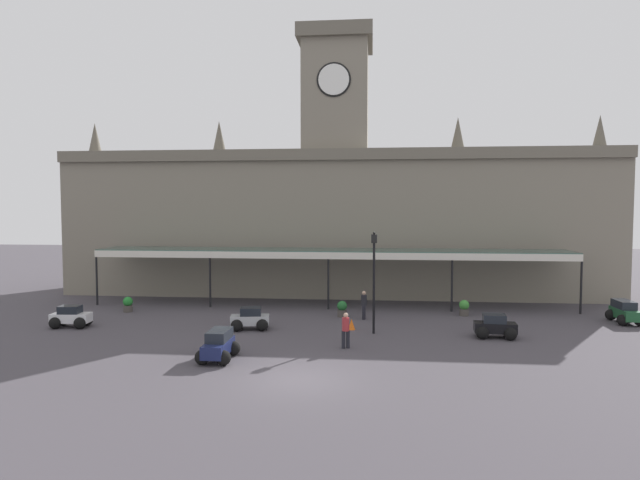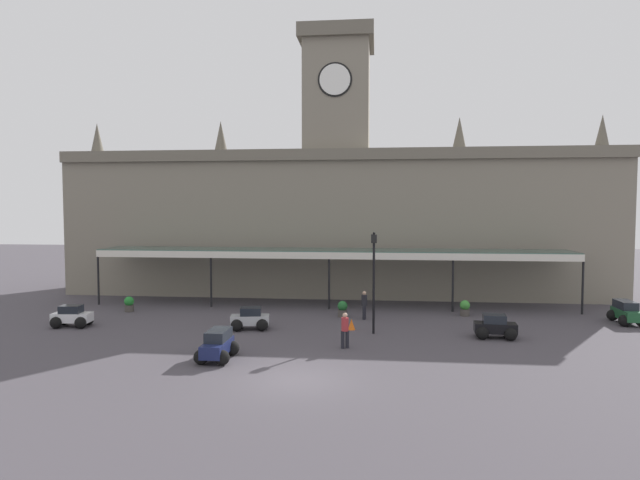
{
  "view_description": "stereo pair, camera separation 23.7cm",
  "coord_description": "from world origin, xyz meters",
  "px_view_note": "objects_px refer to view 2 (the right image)",
  "views": [
    {
      "loc": [
        2.81,
        -19.98,
        6.55
      ],
      "look_at": [
        0.0,
        8.82,
        4.82
      ],
      "focal_mm": 30.22,
      "sensor_mm": 36.0,
      "label": 1
    },
    {
      "loc": [
        3.05,
        -19.96,
        6.55
      ],
      "look_at": [
        0.0,
        8.82,
        4.82
      ],
      "focal_mm": 30.22,
      "sensor_mm": 36.0,
      "label": 2
    }
  ],
  "objects_px": {
    "car_green_estate": "(626,314)",
    "pedestrian_beside_cars": "(364,304)",
    "car_black_sedan": "(495,328)",
    "pedestrian_near_entrance": "(345,329)",
    "car_silver_sedan": "(250,320)",
    "traffic_cone": "(352,324)",
    "planter_forecourt_centre": "(129,304)",
    "planter_near_kerb": "(343,309)",
    "victorian_lamppost": "(374,271)",
    "planter_by_canopy": "(465,308)",
    "car_white_sedan": "(72,318)",
    "car_navy_estate": "(217,347)"
  },
  "relations": [
    {
      "from": "car_green_estate",
      "to": "pedestrian_beside_cars",
      "type": "xyz_separation_m",
      "value": [
        -14.81,
        -0.41,
        0.34
      ]
    },
    {
      "from": "car_black_sedan",
      "to": "car_green_estate",
      "type": "relative_size",
      "value": 0.94
    },
    {
      "from": "traffic_cone",
      "to": "planter_near_kerb",
      "type": "xyz_separation_m",
      "value": [
        -0.7,
        3.38,
        0.2
      ]
    },
    {
      "from": "car_white_sedan",
      "to": "car_navy_estate",
      "type": "bearing_deg",
      "value": -28.74
    },
    {
      "from": "planter_by_canopy",
      "to": "car_black_sedan",
      "type": "bearing_deg",
      "value": -83.67
    },
    {
      "from": "car_navy_estate",
      "to": "pedestrian_near_entrance",
      "type": "height_order",
      "value": "pedestrian_near_entrance"
    },
    {
      "from": "car_silver_sedan",
      "to": "traffic_cone",
      "type": "xyz_separation_m",
      "value": [
        5.45,
        0.49,
        -0.22
      ]
    },
    {
      "from": "car_black_sedan",
      "to": "pedestrian_near_entrance",
      "type": "bearing_deg",
      "value": -159.54
    },
    {
      "from": "car_silver_sedan",
      "to": "pedestrian_near_entrance",
      "type": "relative_size",
      "value": 1.3
    },
    {
      "from": "pedestrian_near_entrance",
      "to": "planter_by_canopy",
      "type": "xyz_separation_m",
      "value": [
        6.79,
        8.27,
        -0.42
      ]
    },
    {
      "from": "car_white_sedan",
      "to": "traffic_cone",
      "type": "bearing_deg",
      "value": 3.34
    },
    {
      "from": "car_black_sedan",
      "to": "planter_forecourt_centre",
      "type": "relative_size",
      "value": 2.2
    },
    {
      "from": "planter_by_canopy",
      "to": "planter_near_kerb",
      "type": "bearing_deg",
      "value": -172.08
    },
    {
      "from": "pedestrian_near_entrance",
      "to": "planter_near_kerb",
      "type": "xyz_separation_m",
      "value": [
        -0.58,
        7.24,
        -0.42
      ]
    },
    {
      "from": "victorian_lamppost",
      "to": "traffic_cone",
      "type": "height_order",
      "value": "victorian_lamppost"
    },
    {
      "from": "pedestrian_beside_cars",
      "to": "planter_near_kerb",
      "type": "distance_m",
      "value": 1.51
    },
    {
      "from": "pedestrian_near_entrance",
      "to": "planter_forecourt_centre",
      "type": "bearing_deg",
      "value": 152.2
    },
    {
      "from": "car_green_estate",
      "to": "pedestrian_beside_cars",
      "type": "bearing_deg",
      "value": -178.41
    },
    {
      "from": "car_navy_estate",
      "to": "car_silver_sedan",
      "type": "relative_size",
      "value": 1.04
    },
    {
      "from": "car_green_estate",
      "to": "traffic_cone",
      "type": "relative_size",
      "value": 3.93
    },
    {
      "from": "pedestrian_near_entrance",
      "to": "car_silver_sedan",
      "type": "bearing_deg",
      "value": 147.62
    },
    {
      "from": "car_green_estate",
      "to": "victorian_lamppost",
      "type": "height_order",
      "value": "victorian_lamppost"
    },
    {
      "from": "car_green_estate",
      "to": "car_black_sedan",
      "type": "bearing_deg",
      "value": -152.24
    },
    {
      "from": "pedestrian_near_entrance",
      "to": "traffic_cone",
      "type": "xyz_separation_m",
      "value": [
        0.13,
        3.86,
        -0.62
      ]
    },
    {
      "from": "planter_near_kerb",
      "to": "planter_by_canopy",
      "type": "distance_m",
      "value": 7.44
    },
    {
      "from": "planter_forecourt_centre",
      "to": "car_white_sedan",
      "type": "bearing_deg",
      "value": -104.53
    },
    {
      "from": "victorian_lamppost",
      "to": "planter_forecourt_centre",
      "type": "relative_size",
      "value": 5.53
    },
    {
      "from": "car_black_sedan",
      "to": "traffic_cone",
      "type": "distance_m",
      "value": 7.36
    },
    {
      "from": "pedestrian_beside_cars",
      "to": "traffic_cone",
      "type": "distance_m",
      "value": 2.91
    },
    {
      "from": "traffic_cone",
      "to": "car_black_sedan",
      "type": "bearing_deg",
      "value": -8.59
    },
    {
      "from": "pedestrian_beside_cars",
      "to": "planter_near_kerb",
      "type": "relative_size",
      "value": 1.74
    },
    {
      "from": "car_green_estate",
      "to": "car_white_sedan",
      "type": "bearing_deg",
      "value": -172.44
    },
    {
      "from": "car_black_sedan",
      "to": "car_white_sedan",
      "type": "distance_m",
      "value": 22.65
    },
    {
      "from": "car_black_sedan",
      "to": "car_silver_sedan",
      "type": "relative_size",
      "value": 0.97
    },
    {
      "from": "car_green_estate",
      "to": "planter_forecourt_centre",
      "type": "distance_m",
      "value": 29.64
    },
    {
      "from": "car_black_sedan",
      "to": "car_green_estate",
      "type": "xyz_separation_m",
      "value": [
        8.15,
        4.29,
        0.06
      ]
    },
    {
      "from": "planter_forecourt_centre",
      "to": "planter_near_kerb",
      "type": "bearing_deg",
      "value": -0.78
    },
    {
      "from": "car_navy_estate",
      "to": "planter_by_canopy",
      "type": "xyz_separation_m",
      "value": [
        12.16,
        10.72,
        -0.07
      ]
    },
    {
      "from": "car_black_sedan",
      "to": "car_white_sedan",
      "type": "xyz_separation_m",
      "value": [
        -22.65,
        0.2,
        0.0
      ]
    },
    {
      "from": "car_black_sedan",
      "to": "pedestrian_near_entrance",
      "type": "distance_m",
      "value": 7.91
    },
    {
      "from": "car_silver_sedan",
      "to": "victorian_lamppost",
      "type": "relative_size",
      "value": 0.41
    },
    {
      "from": "car_silver_sedan",
      "to": "car_navy_estate",
      "type": "bearing_deg",
      "value": -90.47
    },
    {
      "from": "car_white_sedan",
      "to": "pedestrian_beside_cars",
      "type": "distance_m",
      "value": 16.41
    },
    {
      "from": "planter_by_canopy",
      "to": "car_green_estate",
      "type": "bearing_deg",
      "value": -7.92
    },
    {
      "from": "car_silver_sedan",
      "to": "planter_by_canopy",
      "type": "relative_size",
      "value": 2.26
    },
    {
      "from": "car_navy_estate",
      "to": "pedestrian_near_entrance",
      "type": "relative_size",
      "value": 1.35
    },
    {
      "from": "planter_by_canopy",
      "to": "planter_forecourt_centre",
      "type": "distance_m",
      "value": 20.9
    },
    {
      "from": "car_white_sedan",
      "to": "pedestrian_near_entrance",
      "type": "distance_m",
      "value": 15.54
    },
    {
      "from": "car_green_estate",
      "to": "planter_near_kerb",
      "type": "distance_m",
      "value": 16.13
    },
    {
      "from": "traffic_cone",
      "to": "victorian_lamppost",
      "type": "bearing_deg",
      "value": -33.69
    }
  ]
}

